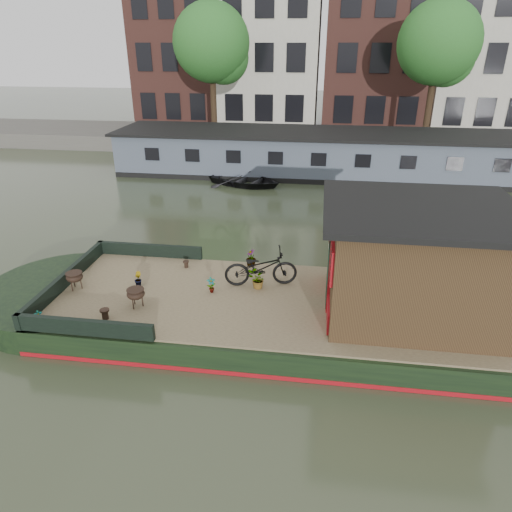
# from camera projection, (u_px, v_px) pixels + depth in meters

# --- Properties ---
(ground) EXTENTS (120.00, 120.00, 0.00)m
(ground) POSITION_uv_depth(u_px,v_px,m) (307.00, 326.00, 10.76)
(ground) COLOR #283421
(ground) RESTS_ON ground
(houseboat_hull) EXTENTS (14.01, 4.02, 0.60)m
(houseboat_hull) POSITION_uv_depth(u_px,v_px,m) (251.00, 312.00, 10.81)
(houseboat_hull) COLOR black
(houseboat_hull) RESTS_ON ground
(houseboat_deck) EXTENTS (11.80, 3.80, 0.05)m
(houseboat_deck) POSITION_uv_depth(u_px,v_px,m) (308.00, 303.00, 10.49)
(houseboat_deck) COLOR #7E6E4D
(houseboat_deck) RESTS_ON houseboat_hull
(bow_bulwark) EXTENTS (3.00, 4.00, 0.35)m
(bow_bulwark) POSITION_uv_depth(u_px,v_px,m) (99.00, 281.00, 11.05)
(bow_bulwark) COLOR black
(bow_bulwark) RESTS_ON houseboat_deck
(cabin) EXTENTS (4.00, 3.50, 2.42)m
(cabin) POSITION_uv_depth(u_px,v_px,m) (415.00, 260.00, 9.68)
(cabin) COLOR black
(cabin) RESTS_ON houseboat_deck
(bicycle) EXTENTS (1.86, 0.99, 0.93)m
(bicycle) POSITION_uv_depth(u_px,v_px,m) (261.00, 268.00, 11.06)
(bicycle) COLOR black
(bicycle) RESTS_ON houseboat_deck
(potted_plant_a) EXTENTS (0.25, 0.22, 0.39)m
(potted_plant_a) POSITION_uv_depth(u_px,v_px,m) (211.00, 285.00, 10.82)
(potted_plant_a) COLOR #9E352D
(potted_plant_a) RESTS_ON houseboat_deck
(potted_plant_b) EXTENTS (0.25, 0.26, 0.37)m
(potted_plant_b) POSITION_uv_depth(u_px,v_px,m) (138.00, 279.00, 11.12)
(potted_plant_b) COLOR brown
(potted_plant_b) RESTS_ON houseboat_deck
(potted_plant_c) EXTENTS (0.55, 0.54, 0.46)m
(potted_plant_c) POSITION_uv_depth(u_px,v_px,m) (257.00, 280.00, 10.98)
(potted_plant_c) COLOR #A96231
(potted_plant_c) RESTS_ON houseboat_deck
(potted_plant_d) EXTENTS (0.33, 0.33, 0.47)m
(potted_plant_d) POSITION_uv_depth(u_px,v_px,m) (251.00, 258.00, 12.11)
(potted_plant_d) COLOR #9B562A
(potted_plant_d) RESTS_ON houseboat_deck
(potted_plant_e) EXTENTS (0.19, 0.20, 0.32)m
(potted_plant_e) POSITION_uv_depth(u_px,v_px,m) (39.00, 318.00, 9.60)
(potted_plant_e) COLOR #97432C
(potted_plant_e) RESTS_ON houseboat_deck
(brazier_front) EXTENTS (0.48, 0.48, 0.44)m
(brazier_front) POSITION_uv_depth(u_px,v_px,m) (136.00, 298.00, 10.22)
(brazier_front) COLOR black
(brazier_front) RESTS_ON houseboat_deck
(brazier_rear) EXTENTS (0.41, 0.41, 0.44)m
(brazier_rear) POSITION_uv_depth(u_px,v_px,m) (75.00, 281.00, 10.97)
(brazier_rear) COLOR black
(brazier_rear) RESTS_ON houseboat_deck
(bollard_port) EXTENTS (0.16, 0.16, 0.18)m
(bollard_port) POSITION_uv_depth(u_px,v_px,m) (186.00, 264.00, 12.08)
(bollard_port) COLOR black
(bollard_port) RESTS_ON houseboat_deck
(bollard_stbd) EXTENTS (0.20, 0.20, 0.23)m
(bollard_stbd) POSITION_uv_depth(u_px,v_px,m) (105.00, 314.00, 9.81)
(bollard_stbd) COLOR black
(bollard_stbd) RESTS_ON houseboat_deck
(dinghy) EXTENTS (4.06, 3.44, 0.72)m
(dinghy) POSITION_uv_depth(u_px,v_px,m) (245.00, 177.00, 21.35)
(dinghy) COLOR black
(dinghy) RESTS_ON ground
(far_houseboat) EXTENTS (20.40, 4.40, 2.11)m
(far_houseboat) POSITION_uv_depth(u_px,v_px,m) (319.00, 155.00, 22.90)
(far_houseboat) COLOR #434E59
(far_houseboat) RESTS_ON ground
(quay) EXTENTS (60.00, 6.00, 0.90)m
(quay) POSITION_uv_depth(u_px,v_px,m) (320.00, 141.00, 28.95)
(quay) COLOR #47443F
(quay) RESTS_ON ground
(townhouse_row) EXTENTS (27.25, 8.00, 16.50)m
(townhouse_row) POSITION_uv_depth(u_px,v_px,m) (330.00, 14.00, 32.06)
(townhouse_row) COLOR brown
(townhouse_row) RESTS_ON ground
(tree_left) EXTENTS (4.40, 4.40, 7.40)m
(tree_left) POSITION_uv_depth(u_px,v_px,m) (214.00, 46.00, 26.18)
(tree_left) COLOR #332316
(tree_left) RESTS_ON quay
(tree_right) EXTENTS (4.40, 4.40, 7.40)m
(tree_right) POSITION_uv_depth(u_px,v_px,m) (441.00, 47.00, 24.59)
(tree_right) COLOR #332316
(tree_right) RESTS_ON quay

